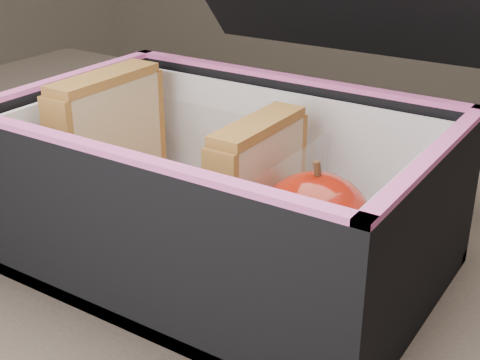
% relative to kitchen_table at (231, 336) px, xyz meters
% --- Properties ---
extents(kitchen_table, '(1.20, 0.80, 0.75)m').
position_rel_kitchen_table_xyz_m(kitchen_table, '(0.00, 0.00, 0.00)').
color(kitchen_table, brown).
rests_on(kitchen_table, ground).
extents(lunch_bag, '(0.30, 0.33, 0.26)m').
position_rel_kitchen_table_xyz_m(lunch_bag, '(0.01, -0.02, 0.16)').
color(lunch_bag, black).
rests_on(lunch_bag, kitchen_table).
extents(plastic_tub, '(0.18, 0.13, 0.08)m').
position_rel_kitchen_table_xyz_m(plastic_tub, '(-0.03, -0.02, 0.14)').
color(plastic_tub, white).
rests_on(plastic_tub, lunch_bag).
extents(sandwich_left, '(0.03, 0.10, 0.11)m').
position_rel_kitchen_table_xyz_m(sandwich_left, '(-0.10, -0.02, 0.16)').
color(sandwich_left, tan).
rests_on(sandwich_left, plastic_tub).
extents(sandwich_right, '(0.02, 0.09, 0.10)m').
position_rel_kitchen_table_xyz_m(sandwich_right, '(0.04, -0.02, 0.16)').
color(sandwich_right, tan).
rests_on(sandwich_right, plastic_tub).
extents(carrot_sticks, '(0.05, 0.16, 0.03)m').
position_rel_kitchen_table_xyz_m(carrot_sticks, '(-0.03, -0.01, 0.12)').
color(carrot_sticks, '#DF4700').
rests_on(carrot_sticks, plastic_tub).
extents(paper_napkin, '(0.11, 0.11, 0.01)m').
position_rel_kitchen_table_xyz_m(paper_napkin, '(0.09, -0.03, 0.11)').
color(paper_napkin, white).
rests_on(paper_napkin, lunch_bag).
extents(red_apple, '(0.09, 0.09, 0.08)m').
position_rel_kitchen_table_xyz_m(red_apple, '(0.09, -0.04, 0.15)').
color(red_apple, maroon).
rests_on(red_apple, paper_napkin).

